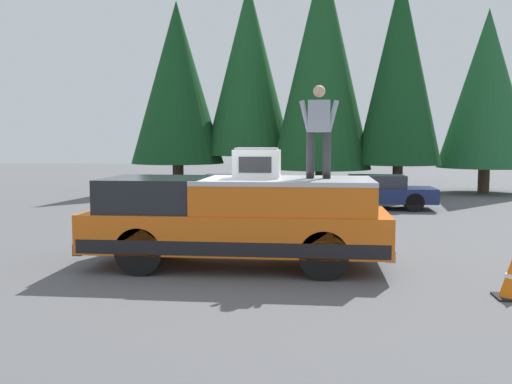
{
  "coord_description": "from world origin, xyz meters",
  "views": [
    {
      "loc": [
        -10.56,
        -1.85,
        2.34
      ],
      "look_at": [
        0.29,
        -0.68,
        1.35
      ],
      "focal_mm": 39.88,
      "sensor_mm": 36.0,
      "label": 1
    }
  ],
  "objects_px": {
    "pickup_truck": "(237,220)",
    "parked_car_silver": "(229,192)",
    "parked_car_navy": "(374,192)",
    "compressor_unit": "(257,163)",
    "person_on_truck_bed": "(319,129)",
    "traffic_cone": "(512,279)"
  },
  "relations": [
    {
      "from": "parked_car_navy",
      "to": "parked_car_silver",
      "type": "distance_m",
      "value": 4.99
    },
    {
      "from": "person_on_truck_bed",
      "to": "traffic_cone",
      "type": "xyz_separation_m",
      "value": [
        -1.83,
        -2.87,
        -2.26
      ]
    },
    {
      "from": "pickup_truck",
      "to": "parked_car_silver",
      "type": "bearing_deg",
      "value": 9.85
    },
    {
      "from": "parked_car_silver",
      "to": "traffic_cone",
      "type": "height_order",
      "value": "parked_car_silver"
    },
    {
      "from": "pickup_truck",
      "to": "traffic_cone",
      "type": "distance_m",
      "value": 4.72
    },
    {
      "from": "compressor_unit",
      "to": "person_on_truck_bed",
      "type": "xyz_separation_m",
      "value": [
        0.08,
        -1.13,
        0.62
      ]
    },
    {
      "from": "pickup_truck",
      "to": "parked_car_navy",
      "type": "xyz_separation_m",
      "value": [
        9.4,
        -3.42,
        -0.29
      ]
    },
    {
      "from": "traffic_cone",
      "to": "pickup_truck",
      "type": "bearing_deg",
      "value": 68.51
    },
    {
      "from": "pickup_truck",
      "to": "parked_car_navy",
      "type": "height_order",
      "value": "pickup_truck"
    },
    {
      "from": "parked_car_silver",
      "to": "traffic_cone",
      "type": "relative_size",
      "value": 6.61
    },
    {
      "from": "pickup_truck",
      "to": "parked_car_silver",
      "type": "xyz_separation_m",
      "value": [
        8.85,
        1.54,
        -0.29
      ]
    },
    {
      "from": "compressor_unit",
      "to": "parked_car_navy",
      "type": "relative_size",
      "value": 0.2
    },
    {
      "from": "parked_car_navy",
      "to": "parked_car_silver",
      "type": "bearing_deg",
      "value": 96.35
    },
    {
      "from": "parked_car_navy",
      "to": "parked_car_silver",
      "type": "xyz_separation_m",
      "value": [
        -0.55,
        4.96,
        0.0
      ]
    },
    {
      "from": "parked_car_navy",
      "to": "parked_car_silver",
      "type": "relative_size",
      "value": 1.0
    },
    {
      "from": "parked_car_silver",
      "to": "traffic_cone",
      "type": "distance_m",
      "value": 12.1
    },
    {
      "from": "pickup_truck",
      "to": "compressor_unit",
      "type": "distance_m",
      "value": 1.11
    },
    {
      "from": "person_on_truck_bed",
      "to": "compressor_unit",
      "type": "bearing_deg",
      "value": 94.04
    },
    {
      "from": "person_on_truck_bed",
      "to": "parked_car_silver",
      "type": "bearing_deg",
      "value": 19.09
    },
    {
      "from": "pickup_truck",
      "to": "parked_car_silver",
      "type": "height_order",
      "value": "pickup_truck"
    },
    {
      "from": "compressor_unit",
      "to": "traffic_cone",
      "type": "bearing_deg",
      "value": -113.64
    },
    {
      "from": "pickup_truck",
      "to": "parked_car_navy",
      "type": "distance_m",
      "value": 10.01
    }
  ]
}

